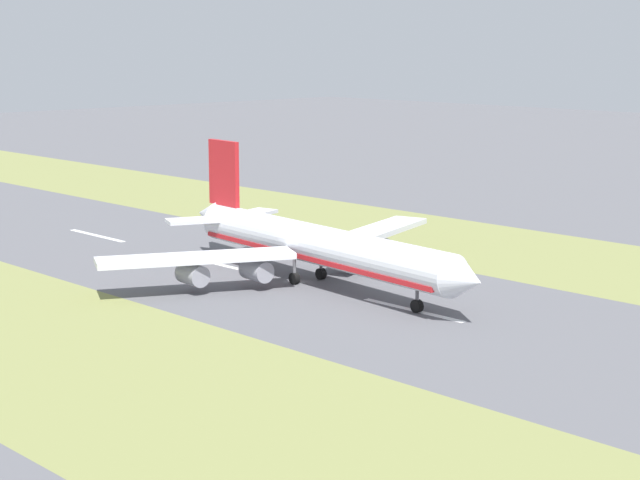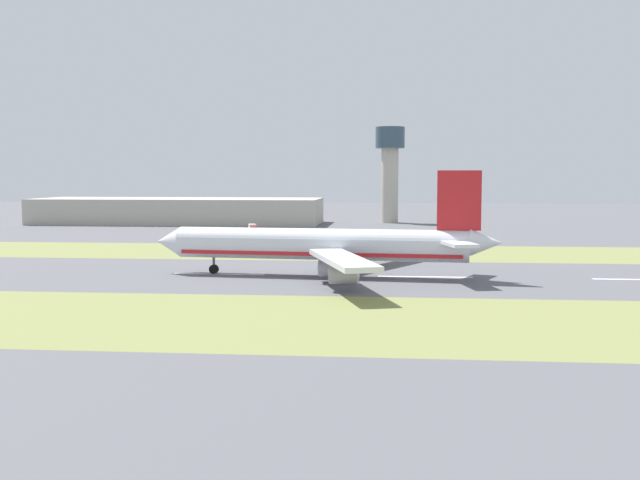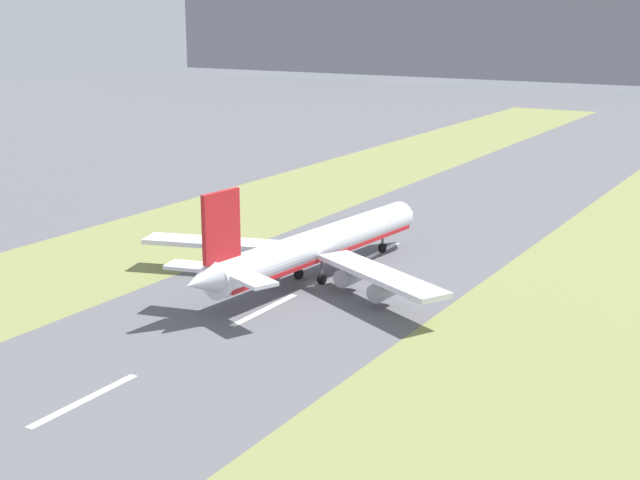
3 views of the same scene
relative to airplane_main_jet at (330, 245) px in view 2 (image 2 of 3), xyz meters
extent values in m
plane|color=#56565B|center=(1.61, -1.83, -6.02)|extent=(800.00, 800.00, 0.00)
cube|color=olive|center=(-43.39, -1.83, -6.02)|extent=(40.00, 600.00, 0.01)
cube|color=olive|center=(46.61, -1.83, -6.02)|extent=(40.00, 600.00, 0.01)
cube|color=silver|center=(1.61, -18.10, -6.01)|extent=(1.20, 18.00, 0.01)
cube|color=silver|center=(1.61, 21.90, -6.01)|extent=(1.20, 18.00, 0.01)
cylinder|color=silver|center=(0.18, 1.90, 0.18)|extent=(11.17, 56.32, 6.00)
cone|color=silver|center=(3.01, 32.27, 0.18)|extent=(6.32, 5.52, 5.88)
cone|color=silver|center=(-2.70, -28.97, 0.98)|extent=(5.63, 6.45, 5.10)
cube|color=red|center=(0.18, 1.90, -1.47)|extent=(10.66, 54.06, 0.70)
cube|color=silver|center=(-17.92, -3.67, -0.72)|extent=(29.50, 14.07, 0.90)
cube|color=silver|center=(16.93, -6.92, -0.72)|extent=(28.52, 18.64, 0.90)
cylinder|color=#93939E|center=(-9.16, -1.25, -3.17)|extent=(3.63, 5.08, 3.20)
cylinder|color=#93939E|center=(-18.44, -3.90, -3.17)|extent=(3.63, 5.08, 3.20)
cylinder|color=#93939E|center=(8.77, -2.92, -3.17)|extent=(3.63, 5.08, 3.20)
cylinder|color=#93939E|center=(17.40, -7.24, -3.17)|extent=(3.63, 5.08, 3.20)
cube|color=red|center=(-2.24, -23.99, 8.68)|extent=(1.54, 8.04, 11.00)
cube|color=silver|center=(-7.71, -23.48, 1.18)|extent=(10.72, 6.49, 0.60)
cube|color=silver|center=(3.24, -24.50, 1.18)|extent=(10.92, 8.00, 0.60)
cylinder|color=#59595E|center=(2.15, 23.09, -3.52)|extent=(0.50, 0.50, 3.20)
cylinder|color=black|center=(2.15, 23.09, -5.12)|extent=(1.06, 1.88, 1.80)
cylinder|color=#59595E|center=(-2.69, -0.85, -3.52)|extent=(0.50, 0.50, 3.20)
cylinder|color=black|center=(-2.69, -0.85, -5.12)|extent=(1.06, 1.88, 1.80)
cylinder|color=#59595E|center=(2.49, -1.33, -3.52)|extent=(0.50, 0.50, 3.20)
cylinder|color=black|center=(2.49, -1.33, -5.12)|extent=(1.06, 1.88, 1.80)
cube|color=#B2AD9E|center=(155.66, 74.81, -0.93)|extent=(36.00, 114.96, 10.17)
cylinder|color=#B2AD9E|center=(169.06, -10.55, 9.29)|extent=(7.00, 7.00, 30.63)
cylinder|color=#334756|center=(169.06, -10.55, 28.93)|extent=(12.00, 12.00, 8.64)
cube|color=#B2231E|center=(103.64, 34.18, -4.52)|extent=(2.61, 2.74, 2.00)
cube|color=silver|center=(106.47, 35.17, -4.22)|extent=(4.50, 3.39, 2.60)
cylinder|color=black|center=(104.00, 33.14, -5.52)|extent=(1.06, 0.66, 1.00)
cylinder|color=black|center=(103.28, 35.22, -5.52)|extent=(1.06, 0.66, 1.00)
cylinder|color=black|center=(107.97, 34.52, -5.52)|extent=(1.06, 0.66, 1.00)
cylinder|color=black|center=(107.24, 36.60, -5.52)|extent=(1.06, 0.66, 1.00)
camera|label=1|loc=(110.16, 116.14, 30.46)|focal=60.00mm
camera|label=2|loc=(-141.15, -11.88, 13.09)|focal=42.00mm
camera|label=3|loc=(79.07, -131.22, 41.28)|focal=50.00mm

